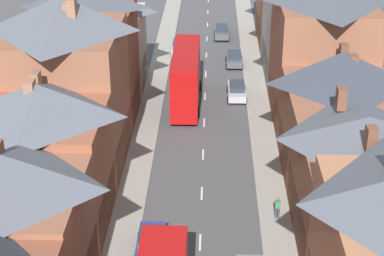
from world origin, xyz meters
name	(u,v)px	position (x,y,z in m)	size (l,w,h in m)	color
pavement_left	(143,141)	(-5.10, 38.00, 0.07)	(2.20, 104.00, 0.14)	gray
pavement_right	(264,143)	(5.10, 38.00, 0.07)	(2.20, 104.00, 0.14)	gray
centre_line_dashes	(203,154)	(0.00, 36.00, 0.01)	(0.14, 97.80, 0.01)	silver
terrace_row_left	(15,200)	(-10.19, 19.54, 5.89)	(8.00, 67.23, 14.31)	#935138
terrace_row_right	(350,123)	(10.18, 29.89, 5.94)	(8.00, 82.78, 13.48)	silver
double_decker_bus_lead	(186,77)	(-1.81, 46.12, 2.82)	(2.74, 10.80, 5.30)	#B70F0F
car_parked_right_a	(180,47)	(-3.10, 60.41, 0.83)	(1.90, 4.49, 1.64)	#B7BABF
car_mid_black	(151,242)	(-3.10, 22.81, 0.81)	(1.90, 3.97, 1.60)	navy
car_parked_left_b	(222,32)	(1.80, 66.37, 0.83)	(1.90, 3.92, 1.66)	#4C515B
car_mid_white	(237,90)	(3.10, 47.78, 0.80)	(1.90, 4.30, 1.59)	#B7BABF
car_far_grey	(234,58)	(3.10, 56.81, 0.79)	(1.90, 3.89, 1.58)	#4C515B
pedestrian_far_left	(278,207)	(5.22, 26.75, 1.03)	(0.36, 0.22, 1.61)	#3D4256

